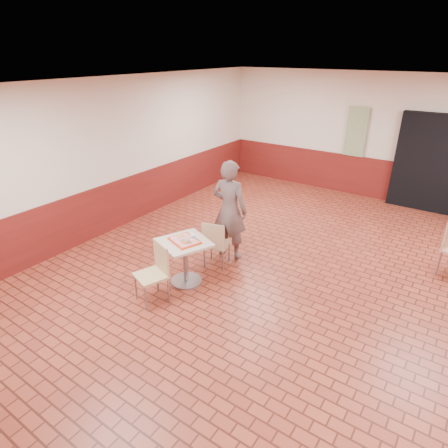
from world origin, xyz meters
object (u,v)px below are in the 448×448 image
Objects in this scene: chair_main_front at (155,270)px; customer at (230,210)px; ring_donut at (180,235)px; main_table at (185,255)px; long_john_donut at (186,241)px; paper_cup at (193,237)px; chair_main_back at (215,242)px; serving_tray at (184,241)px.

chair_main_front is 1.77m from customer.
ring_donut is at bearing 73.10° from customer.
customer is at bearing 85.32° from main_table.
long_john_donut is at bearing -28.61° from ring_donut.
chair_main_front reaches higher than ring_donut.
chair_main_front is 0.77m from paper_cup.
ring_donut is (-0.25, -0.60, 0.31)m from chair_main_back.
serving_tray is 0.15m from paper_cup.
long_john_donut is (0.20, -0.11, 0.01)m from ring_donut.
chair_main_back is (0.12, 0.66, -0.02)m from main_table.
ring_donut is at bearing 51.82° from chair_main_back.
main_table is at bearing 80.13° from customer.
customer is (0.16, 1.72, 0.39)m from chair_main_front.
chair_main_back is 8.39× the size of ring_donut.
chair_main_front reaches higher than main_table.
paper_cup is at bearing 95.73° from chair_main_front.
customer reaches higher than ring_donut.
chair_main_front is at bearing 79.37° from customer.
serving_tray reaches higher than main_table.
ring_donut is 0.60× the size of long_john_donut.
chair_main_back is 0.72m from serving_tray.
main_table is 0.81× the size of chair_main_front.
customer is at bearing 89.10° from long_john_donut.
chair_main_front reaches higher than long_john_donut.
chair_main_front is 1.97× the size of serving_tray.
paper_cup is (0.10, 0.09, 0.06)m from serving_tray.
chair_main_front is 1.27m from chair_main_back.
long_john_donut reaches higher than ring_donut.
serving_tray is (-0.12, -0.66, 0.28)m from chair_main_back.
paper_cup is at bearing 85.19° from customer.
main_table is 0.60m from chair_main_front.
chair_main_back is 10.23× the size of paper_cup.
long_john_donut is 0.15m from paper_cup.
serving_tray is at bearing -21.78° from ring_donut.
ring_donut is 1.22× the size of paper_cup.
chair_main_back is at bearing 87.74° from customer.
chair_main_back is 0.66m from paper_cup.
chair_main_front is at bearing -84.89° from ring_donut.
customer is 3.88× the size of serving_tray.
chair_main_back is 0.78m from long_john_donut.
paper_cup is at bearing 9.74° from ring_donut.
customer is 1.19m from long_john_donut.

